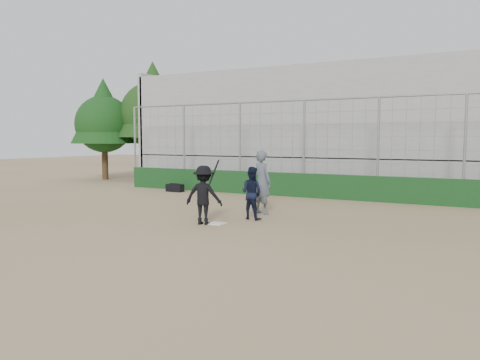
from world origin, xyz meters
The scene contains 10 objects.
ground centered at (0.00, 0.00, 0.00)m, with size 90.00×90.00×0.00m, color brown.
home_plate centered at (0.00, 0.00, 0.01)m, with size 0.44×0.44×0.02m, color white.
backstop centered at (0.00, 7.00, 0.96)m, with size 18.10×0.25×4.04m.
bleachers centered at (0.00, 11.95, 2.92)m, with size 20.25×6.70×6.98m.
tree_left centered at (-11.00, 11.00, 4.39)m, with size 4.48×4.48×7.00m.
tree_right centered at (-13.50, 9.50, 3.76)m, with size 3.84×3.84×6.00m.
batter_at_plate centered at (-0.31, -0.20, 0.84)m, with size 1.18×0.85×1.83m.
catcher_crouched centered at (0.53, 1.14, 0.54)m, with size 0.90×0.78×1.09m.
umpire centered at (0.36, 2.24, 0.93)m, with size 0.75×0.49×1.85m, color #4F5864.
equipment_bag centered at (-5.93, 6.13, 0.18)m, with size 0.83×0.37×0.39m.
Camera 1 is at (6.80, -11.29, 2.41)m, focal length 35.00 mm.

